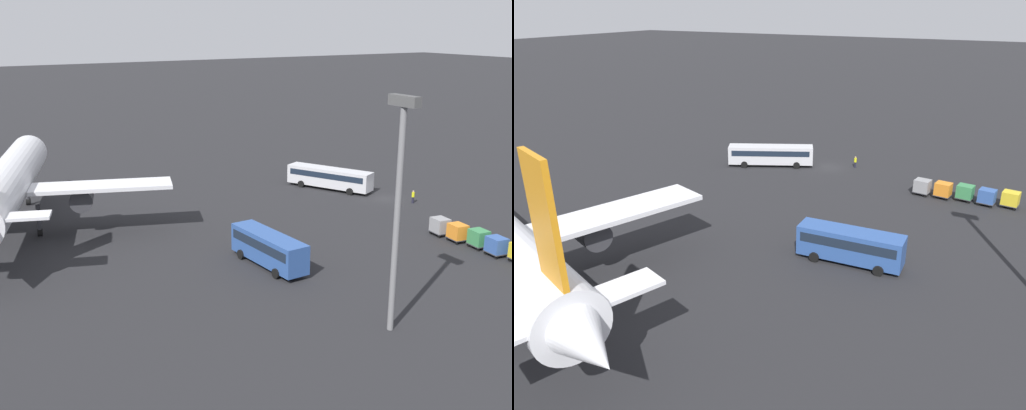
# 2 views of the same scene
# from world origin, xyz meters

# --- Properties ---
(ground_plane) EXTENTS (600.00, 600.00, 0.00)m
(ground_plane) POSITION_xyz_m (0.00, 0.00, 0.00)
(ground_plane) COLOR #232326
(airplane) EXTENTS (41.93, 35.97, 16.15)m
(airplane) POSITION_xyz_m (9.66, 47.30, 6.08)
(airplane) COLOR silver
(airplane) RESTS_ON ground
(shuttle_bus_near) EXTENTS (12.63, 8.01, 3.09)m
(shuttle_bus_near) POSITION_xyz_m (8.11, 3.40, 1.86)
(shuttle_bus_near) COLOR silver
(shuttle_bus_near) RESTS_ON ground
(shuttle_bus_far) EXTENTS (10.24, 3.43, 3.36)m
(shuttle_bus_far) POSITION_xyz_m (-13.42, 26.85, 2.01)
(shuttle_bus_far) COLOR #2D5199
(shuttle_bus_far) RESTS_ON ground
(worker_person) EXTENTS (0.38, 0.38, 1.74)m
(worker_person) POSITION_xyz_m (-3.61, -1.92, 0.87)
(worker_person) COLOR #1E1E2D
(worker_person) RESTS_ON ground
(cargo_cart_blue) EXTENTS (2.20, 1.93, 2.06)m
(cargo_cart_blue) POSITION_xyz_m (-23.06, 4.80, 1.19)
(cargo_cart_blue) COLOR #38383D
(cargo_cart_blue) RESTS_ON ground
(cargo_cart_green) EXTENTS (2.20, 1.93, 2.06)m
(cargo_cart_green) POSITION_xyz_m (-20.45, 4.50, 1.19)
(cargo_cart_green) COLOR #38383D
(cargo_cart_green) RESTS_ON ground
(cargo_cart_orange) EXTENTS (2.20, 1.93, 2.06)m
(cargo_cart_orange) POSITION_xyz_m (-17.84, 4.92, 1.19)
(cargo_cart_orange) COLOR #38383D
(cargo_cart_orange) RESTS_ON ground
(cargo_cart_grey) EXTENTS (2.20, 1.93, 2.06)m
(cargo_cart_grey) POSITION_xyz_m (-15.22, 4.95, 1.19)
(cargo_cart_grey) COLOR #38383D
(cargo_cart_grey) RESTS_ON ground
(light_pole) EXTENTS (2.80, 0.70, 18.65)m
(light_pole) POSITION_xyz_m (-30.14, 25.58, 11.35)
(light_pole) COLOR slate
(light_pole) RESTS_ON ground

